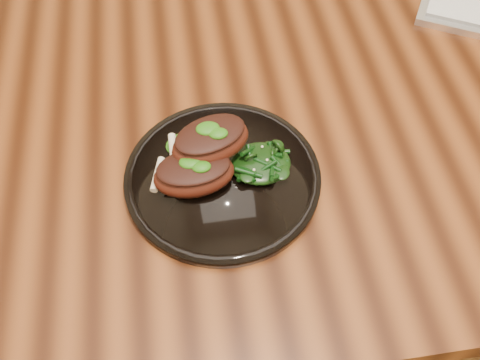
% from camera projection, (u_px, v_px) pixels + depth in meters
% --- Properties ---
extents(desk, '(1.60, 0.80, 0.75)m').
position_uv_depth(desk, '(307.00, 138.00, 0.90)').
color(desk, black).
rests_on(desk, ground).
extents(plate, '(0.27, 0.27, 0.02)m').
position_uv_depth(plate, '(223.00, 177.00, 0.74)').
color(plate, black).
rests_on(plate, desk).
extents(lamb_chop_front, '(0.12, 0.08, 0.05)m').
position_uv_depth(lamb_chop_front, '(193.00, 173.00, 0.70)').
color(lamb_chop_front, '#48180D').
rests_on(lamb_chop_front, plate).
extents(lamb_chop_back, '(0.13, 0.10, 0.05)m').
position_uv_depth(lamb_chop_back, '(210.00, 141.00, 0.71)').
color(lamb_chop_back, '#48180D').
rests_on(lamb_chop_back, plate).
extents(herb_smear, '(0.08, 0.05, 0.01)m').
position_uv_depth(herb_smear, '(194.00, 144.00, 0.76)').
color(herb_smear, '#154E08').
rests_on(herb_smear, plate).
extents(greens_heap, '(0.08, 0.08, 0.03)m').
position_uv_depth(greens_heap, '(260.00, 161.00, 0.73)').
color(greens_heap, black).
rests_on(greens_heap, plate).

